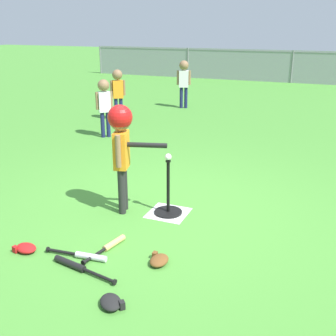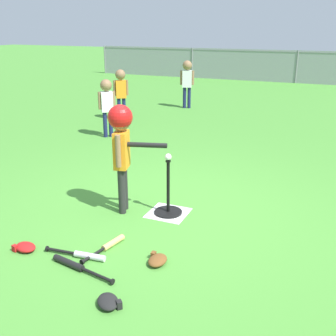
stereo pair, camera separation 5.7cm
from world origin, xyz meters
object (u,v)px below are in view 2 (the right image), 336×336
Objects in this scene: glove_near_bats at (25,247)px; spare_bat_silver at (83,255)px; baseball_on_tee at (168,157)px; batter_child at (122,137)px; batting_tee at (168,205)px; spare_bat_wood at (109,245)px; spare_bat_black at (74,265)px; fielder_deep_left at (107,100)px; fielder_near_left at (121,88)px; glove_by_plate at (157,260)px; fielder_deep_center at (187,78)px; glove_tossed_aside at (108,302)px.

spare_bat_silver is at bearing 10.17° from glove_near_bats.
batter_child is (-0.49, -0.14, 0.21)m from baseball_on_tee.
batting_tee reaches higher than spare_bat_wood.
spare_bat_wood is 0.82× the size of spare_bat_black.
fielder_deep_left reaches higher than batting_tee.
spare_bat_silver is (-0.35, -1.19, -0.07)m from batting_tee.
fielder_near_left is at bearing 108.87° from fielder_deep_left.
batter_child reaches higher than spare_bat_black.
spare_bat_wood is 2.59× the size of glove_by_plate.
spare_bat_silver is (2.03, -3.83, -0.67)m from fielder_deep_left.
fielder_near_left reaches higher than glove_near_bats.
batting_tee is 0.58m from baseball_on_tee.
batting_tee reaches higher than spare_bat_black.
fielder_deep_center is 3.27m from fielder_deep_left.
glove_by_plate and glove_tossed_aside have the same top height.
batter_child reaches higher than fielder_near_left.
batting_tee reaches higher than glove_near_bats.
batter_child is at bearing 108.76° from spare_bat_wood.
glove_by_plate is at bearing -6.52° from spare_bat_wood.
baseball_on_tee is 0.34× the size of glove_by_plate.
batter_child is 1.05× the size of fielder_deep_center.
baseball_on_tee is at bearing 97.44° from glove_tossed_aside.
spare_bat_black is at bearing -82.61° from spare_bat_silver.
spare_bat_silver is (-0.35, -1.19, -0.65)m from baseball_on_tee.
fielder_near_left reaches higher than batting_tee.
fielder_deep_center is at bearing 103.95° from batter_child.
baseball_on_tee is 0.28× the size of glove_tossed_aside.
batting_tee reaches higher than spare_bat_silver.
fielder_deep_center is 1.93× the size of spare_bat_silver.
batter_child is 1.20m from spare_bat_wood.
glove_by_plate is (0.67, 0.19, 0.01)m from spare_bat_silver.
glove_near_bats and glove_tossed_aside have the same top height.
fielder_deep_left is at bearing 120.91° from glove_tossed_aside.
baseball_on_tee is 0.07× the size of fielder_deep_left.
glove_by_plate is (0.32, -1.00, -0.06)m from batting_tee.
glove_near_bats is at bearing -70.29° from fielder_near_left.
batter_child reaches higher than glove_near_bats.
glove_by_plate is 0.88× the size of glove_near_bats.
baseball_on_tee is 1.54m from spare_bat_black.
fielder_deep_left is at bearing -71.13° from fielder_near_left.
glove_near_bats is (-1.26, -0.29, 0.00)m from glove_by_plate.
fielder_deep_center reaches higher than glove_tossed_aside.
spare_bat_black is at bearing 149.19° from glove_tossed_aside.
batter_child reaches higher than fielder_deep_left.
spare_bat_black is (0.17, -1.22, -0.86)m from batter_child.
batting_tee is at bearing 97.44° from glove_tossed_aside.
spare_bat_wood is at bearing -103.27° from baseball_on_tee.
glove_near_bats is at bearing -69.99° from fielder_deep_left.
glove_by_plate is at bearing 15.54° from spare_bat_silver.
baseball_on_tee is 1.40m from spare_bat_silver.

